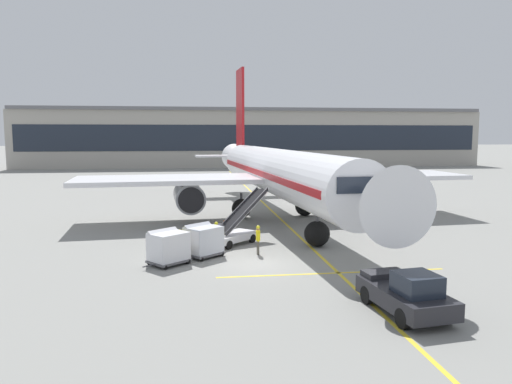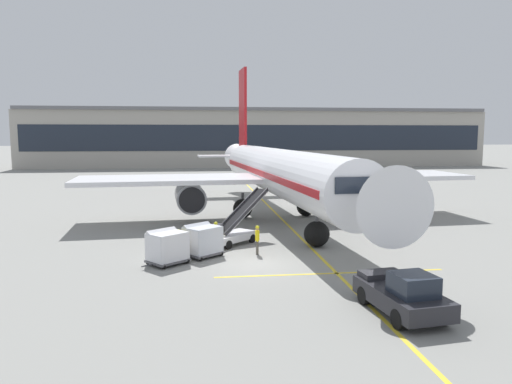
{
  "view_description": "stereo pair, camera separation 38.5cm",
  "coord_description": "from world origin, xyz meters",
  "px_view_note": "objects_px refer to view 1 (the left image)",
  "views": [
    {
      "loc": [
        -3.6,
        -25.78,
        7.08
      ],
      "look_at": [
        0.67,
        5.96,
        3.29
      ],
      "focal_mm": 34.11,
      "sensor_mm": 36.0,
      "label": 1
    },
    {
      "loc": [
        -3.22,
        -25.82,
        7.08
      ],
      "look_at": [
        0.67,
        5.96,
        3.29
      ],
      "focal_mm": 34.11,
      "sensor_mm": 36.0,
      "label": 2
    }
  ],
  "objects_px": {
    "baggage_cart_lead": "(203,240)",
    "ground_crew_by_carts": "(258,238)",
    "parked_airplane": "(276,172)",
    "safety_cone_engine_keepout": "(224,225)",
    "safety_cone_wingtip": "(229,226)",
    "baggage_cart_second": "(168,246)",
    "ground_crew_by_loader": "(180,242)",
    "belt_loader": "(234,230)",
    "pushback_tug": "(406,294)",
    "ground_crew_marshaller": "(216,234)"
  },
  "relations": [
    {
      "from": "baggage_cart_lead",
      "to": "ground_crew_by_carts",
      "type": "distance_m",
      "value": 3.25
    },
    {
      "from": "parked_airplane",
      "to": "baggage_cart_lead",
      "type": "xyz_separation_m",
      "value": [
        -6.46,
        -12.21,
        -2.93
      ]
    },
    {
      "from": "safety_cone_engine_keepout",
      "to": "ground_crew_by_carts",
      "type": "bearing_deg",
      "value": -79.26
    },
    {
      "from": "safety_cone_engine_keepout",
      "to": "safety_cone_wingtip",
      "type": "relative_size",
      "value": 1.04
    },
    {
      "from": "baggage_cart_second",
      "to": "ground_crew_by_loader",
      "type": "distance_m",
      "value": 1.13
    },
    {
      "from": "belt_loader",
      "to": "ground_crew_by_loader",
      "type": "relative_size",
      "value": 2.57
    },
    {
      "from": "baggage_cart_lead",
      "to": "safety_cone_wingtip",
      "type": "bearing_deg",
      "value": 74.33
    },
    {
      "from": "ground_crew_by_loader",
      "to": "safety_cone_engine_keepout",
      "type": "relative_size",
      "value": 2.3
    },
    {
      "from": "ground_crew_by_loader",
      "to": "safety_cone_wingtip",
      "type": "distance_m",
      "value": 8.83
    },
    {
      "from": "ground_crew_by_loader",
      "to": "pushback_tug",
      "type": "bearing_deg",
      "value": -46.97
    },
    {
      "from": "belt_loader",
      "to": "ground_crew_by_loader",
      "type": "bearing_deg",
      "value": -133.11
    },
    {
      "from": "parked_airplane",
      "to": "ground_crew_marshaller",
      "type": "height_order",
      "value": "parked_airplane"
    },
    {
      "from": "ground_crew_by_loader",
      "to": "safety_cone_engine_keepout",
      "type": "xyz_separation_m",
      "value": [
        3.1,
        8.41,
        -0.63
      ]
    },
    {
      "from": "parked_airplane",
      "to": "ground_crew_by_loader",
      "type": "height_order",
      "value": "parked_airplane"
    },
    {
      "from": "baggage_cart_second",
      "to": "belt_loader",
      "type": "bearing_deg",
      "value": 48.78
    },
    {
      "from": "ground_crew_marshaller",
      "to": "safety_cone_wingtip",
      "type": "height_order",
      "value": "ground_crew_marshaller"
    },
    {
      "from": "ground_crew_by_loader",
      "to": "ground_crew_marshaller",
      "type": "height_order",
      "value": "same"
    },
    {
      "from": "safety_cone_wingtip",
      "to": "baggage_cart_lead",
      "type": "bearing_deg",
      "value": -105.67
    },
    {
      "from": "ground_crew_by_loader",
      "to": "safety_cone_wingtip",
      "type": "height_order",
      "value": "ground_crew_by_loader"
    },
    {
      "from": "baggage_cart_second",
      "to": "pushback_tug",
      "type": "xyz_separation_m",
      "value": [
        9.69,
        -8.78,
        -0.17
      ]
    },
    {
      "from": "baggage_cart_lead",
      "to": "ground_crew_marshaller",
      "type": "distance_m",
      "value": 1.89
    },
    {
      "from": "ground_crew_by_loader",
      "to": "ground_crew_by_carts",
      "type": "distance_m",
      "value": 4.62
    },
    {
      "from": "baggage_cart_second",
      "to": "ground_crew_marshaller",
      "type": "height_order",
      "value": "baggage_cart_second"
    },
    {
      "from": "parked_airplane",
      "to": "safety_cone_engine_keepout",
      "type": "distance_m",
      "value": 7.29
    },
    {
      "from": "parked_airplane",
      "to": "safety_cone_engine_keepout",
      "type": "xyz_separation_m",
      "value": [
        -4.69,
        -4.3,
        -3.56
      ]
    },
    {
      "from": "baggage_cart_second",
      "to": "ground_crew_by_loader",
      "type": "bearing_deg",
      "value": 57.19
    },
    {
      "from": "belt_loader",
      "to": "baggage_cart_second",
      "type": "distance_m",
      "value": 6.12
    },
    {
      "from": "ground_crew_by_loader",
      "to": "safety_cone_wingtip",
      "type": "relative_size",
      "value": 2.4
    },
    {
      "from": "baggage_cart_second",
      "to": "safety_cone_wingtip",
      "type": "distance_m",
      "value": 9.94
    },
    {
      "from": "ground_crew_by_carts",
      "to": "baggage_cart_lead",
      "type": "bearing_deg",
      "value": -177.94
    },
    {
      "from": "pushback_tug",
      "to": "safety_cone_wingtip",
      "type": "distance_m",
      "value": 18.69
    },
    {
      "from": "baggage_cart_second",
      "to": "pushback_tug",
      "type": "height_order",
      "value": "baggage_cart_second"
    },
    {
      "from": "belt_loader",
      "to": "pushback_tug",
      "type": "distance_m",
      "value": 14.52
    },
    {
      "from": "safety_cone_wingtip",
      "to": "baggage_cart_second",
      "type": "bearing_deg",
      "value": -114.25
    },
    {
      "from": "belt_loader",
      "to": "ground_crew_by_carts",
      "type": "relative_size",
      "value": 2.57
    },
    {
      "from": "parked_airplane",
      "to": "safety_cone_engine_keepout",
      "type": "bearing_deg",
      "value": -137.49
    },
    {
      "from": "baggage_cart_second",
      "to": "pushback_tug",
      "type": "bearing_deg",
      "value": -42.17
    },
    {
      "from": "ground_crew_marshaller",
      "to": "safety_cone_engine_keepout",
      "type": "height_order",
      "value": "ground_crew_marshaller"
    },
    {
      "from": "baggage_cart_second",
      "to": "ground_crew_marshaller",
      "type": "bearing_deg",
      "value": 47.99
    },
    {
      "from": "belt_loader",
      "to": "ground_crew_by_loader",
      "type": "xyz_separation_m",
      "value": [
        -3.42,
        -3.65,
        0.07
      ]
    },
    {
      "from": "baggage_cart_lead",
      "to": "ground_crew_by_loader",
      "type": "xyz_separation_m",
      "value": [
        -1.33,
        -0.49,
        -0.0
      ]
    },
    {
      "from": "parked_airplane",
      "to": "belt_loader",
      "type": "distance_m",
      "value": 10.49
    },
    {
      "from": "ground_crew_by_loader",
      "to": "safety_cone_wingtip",
      "type": "xyz_separation_m",
      "value": [
        3.46,
        8.1,
        -0.64
      ]
    },
    {
      "from": "parked_airplane",
      "to": "safety_cone_wingtip",
      "type": "bearing_deg",
      "value": -133.18
    },
    {
      "from": "belt_loader",
      "to": "safety_cone_wingtip",
      "type": "xyz_separation_m",
      "value": [
        0.04,
        4.45,
        -0.57
      ]
    },
    {
      "from": "pushback_tug",
      "to": "ground_crew_by_carts",
      "type": "distance_m",
      "value": 11.27
    },
    {
      "from": "parked_airplane",
      "to": "ground_crew_by_loader",
      "type": "bearing_deg",
      "value": -121.51
    },
    {
      "from": "ground_crew_by_loader",
      "to": "ground_crew_marshaller",
      "type": "relative_size",
      "value": 1.0
    },
    {
      "from": "baggage_cart_lead",
      "to": "parked_airplane",
      "type": "bearing_deg",
      "value": 62.13
    },
    {
      "from": "belt_loader",
      "to": "ground_crew_by_loader",
      "type": "height_order",
      "value": "belt_loader"
    }
  ]
}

